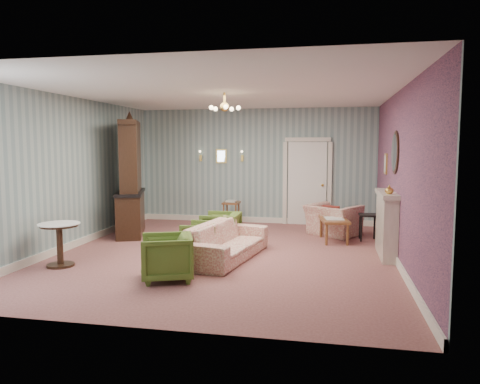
% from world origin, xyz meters
% --- Properties ---
extents(floor, '(7.00, 7.00, 0.00)m').
position_xyz_m(floor, '(0.00, 0.00, 0.00)').
color(floor, '#945C56').
rests_on(floor, ground).
extents(ceiling, '(7.00, 7.00, 0.00)m').
position_xyz_m(ceiling, '(0.00, 0.00, 2.90)').
color(ceiling, white).
rests_on(ceiling, ground).
extents(wall_back, '(6.00, 0.00, 6.00)m').
position_xyz_m(wall_back, '(0.00, 3.50, 1.45)').
color(wall_back, gray).
rests_on(wall_back, ground).
extents(wall_front, '(6.00, 0.00, 6.00)m').
position_xyz_m(wall_front, '(0.00, -3.50, 1.45)').
color(wall_front, gray).
rests_on(wall_front, ground).
extents(wall_left, '(0.00, 7.00, 7.00)m').
position_xyz_m(wall_left, '(-3.00, 0.00, 1.45)').
color(wall_left, gray).
rests_on(wall_left, ground).
extents(wall_right, '(0.00, 7.00, 7.00)m').
position_xyz_m(wall_right, '(3.00, 0.00, 1.45)').
color(wall_right, gray).
rests_on(wall_right, ground).
extents(wall_right_floral, '(0.00, 7.00, 7.00)m').
position_xyz_m(wall_right_floral, '(2.98, 0.00, 1.45)').
color(wall_right_floral, '#BD5E70').
rests_on(wall_right_floral, ground).
extents(door, '(1.12, 0.12, 2.16)m').
position_xyz_m(door, '(1.30, 3.46, 1.08)').
color(door, white).
rests_on(door, floor).
extents(olive_chair_a, '(0.89, 0.92, 0.74)m').
position_xyz_m(olive_chair_a, '(-0.47, -1.74, 0.37)').
color(olive_chair_a, '#4F6C25').
rests_on(olive_chair_a, floor).
extents(olive_chair_b, '(0.64, 0.68, 0.67)m').
position_xyz_m(olive_chair_b, '(-0.37, -0.18, 0.34)').
color(olive_chair_b, '#4F6C25').
rests_on(olive_chair_b, floor).
extents(olive_chair_c, '(0.66, 0.71, 0.73)m').
position_xyz_m(olive_chair_c, '(-0.25, 0.69, 0.36)').
color(olive_chair_c, '#4F6C25').
rests_on(olive_chair_c, floor).
extents(sofa_chintz, '(1.00, 2.23, 0.84)m').
position_xyz_m(sofa_chintz, '(0.11, -0.33, 0.42)').
color(sofa_chintz, '#A74843').
rests_on(sofa_chintz, floor).
extents(wingback_chair, '(1.24, 1.14, 0.91)m').
position_xyz_m(wingback_chair, '(1.94, 2.18, 0.45)').
color(wingback_chair, '#A74843').
rests_on(wingback_chair, floor).
extents(dresser, '(1.06, 1.68, 2.65)m').
position_xyz_m(dresser, '(-2.46, 1.38, 1.33)').
color(dresser, black).
rests_on(dresser, floor).
extents(fireplace, '(0.30, 1.40, 1.16)m').
position_xyz_m(fireplace, '(2.86, 0.40, 0.58)').
color(fireplace, beige).
rests_on(fireplace, floor).
extents(mantel_vase, '(0.15, 0.15, 0.15)m').
position_xyz_m(mantel_vase, '(2.84, 0.00, 1.23)').
color(mantel_vase, gold).
rests_on(mantel_vase, fireplace).
extents(oval_mirror, '(0.04, 0.76, 0.84)m').
position_xyz_m(oval_mirror, '(2.96, 0.40, 1.85)').
color(oval_mirror, white).
rests_on(oval_mirror, wall_right).
extents(framed_print, '(0.04, 0.34, 0.42)m').
position_xyz_m(framed_print, '(2.97, 1.75, 1.60)').
color(framed_print, gold).
rests_on(framed_print, wall_right).
extents(coffee_table, '(0.66, 1.00, 0.48)m').
position_xyz_m(coffee_table, '(1.95, 1.52, 0.24)').
color(coffee_table, brown).
rests_on(coffee_table, floor).
extents(side_table_black, '(0.39, 0.39, 0.56)m').
position_xyz_m(side_table_black, '(2.65, 1.70, 0.28)').
color(side_table_black, black).
rests_on(side_table_black, floor).
extents(pedestal_table, '(0.79, 0.79, 0.72)m').
position_xyz_m(pedestal_table, '(-2.45, -1.37, 0.36)').
color(pedestal_table, black).
rests_on(pedestal_table, floor).
extents(nesting_table, '(0.39, 0.50, 0.64)m').
position_xyz_m(nesting_table, '(-0.51, 2.90, 0.32)').
color(nesting_table, brown).
rests_on(nesting_table, floor).
extents(gilt_mirror_back, '(0.28, 0.06, 0.36)m').
position_xyz_m(gilt_mirror_back, '(-0.90, 3.46, 1.70)').
color(gilt_mirror_back, gold).
rests_on(gilt_mirror_back, wall_back).
extents(sconce_left, '(0.16, 0.12, 0.30)m').
position_xyz_m(sconce_left, '(-1.45, 3.44, 1.70)').
color(sconce_left, gold).
rests_on(sconce_left, wall_back).
extents(sconce_right, '(0.16, 0.12, 0.30)m').
position_xyz_m(sconce_right, '(-0.35, 3.44, 1.70)').
color(sconce_right, gold).
rests_on(sconce_right, wall_back).
extents(chandelier, '(0.56, 0.56, 0.36)m').
position_xyz_m(chandelier, '(0.00, 0.00, 2.63)').
color(chandelier, gold).
rests_on(chandelier, ceiling).
extents(burgundy_cushion, '(0.41, 0.28, 0.39)m').
position_xyz_m(burgundy_cushion, '(1.89, 2.03, 0.48)').
color(burgundy_cushion, maroon).
rests_on(burgundy_cushion, wingback_chair).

